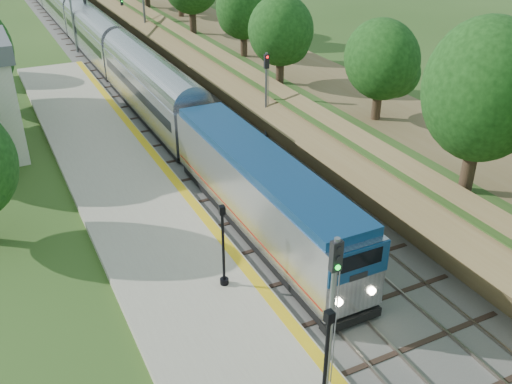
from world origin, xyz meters
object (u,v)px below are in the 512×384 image
signal_gantry (108,6)px  signal_platform (332,301)px  lamppost_far (223,250)px  lamppost_mid (325,369)px  signal_farside (266,87)px  train (96,39)px

signal_gantry → signal_platform: signal_platform is taller
lamppost_far → signal_platform: 7.62m
lamppost_mid → signal_farside: bearing=67.2°
signal_gantry → signal_farside: bearing=-83.1°
lamppost_far → lamppost_mid: bearing=-88.7°
signal_gantry → signal_platform: 53.68m
lamppost_mid → lamppost_far: lamppost_mid is taller
lamppost_mid → signal_farside: 25.28m
train → lamppost_mid: (-3.57, -50.44, 0.15)m
signal_gantry → lamppost_mid: size_ratio=1.91×
train → lamppost_far: (-3.76, -42.34, 0.02)m
signal_gantry → train: (-2.47, -3.79, -2.62)m
signal_gantry → train: 5.23m
signal_farside → lamppost_far: bearing=-123.3°
signal_platform → signal_gantry: bearing=84.3°
lamppost_far → signal_farside: 18.22m
signal_gantry → signal_farside: (3.73, -30.98, -0.87)m
signal_gantry → signal_platform: size_ratio=1.30×
signal_platform → signal_farside: bearing=67.9°
train → signal_gantry: bearing=56.9°
train → lamppost_far: size_ratio=23.46×
signal_farside → lamppost_mid: bearing=-112.8°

